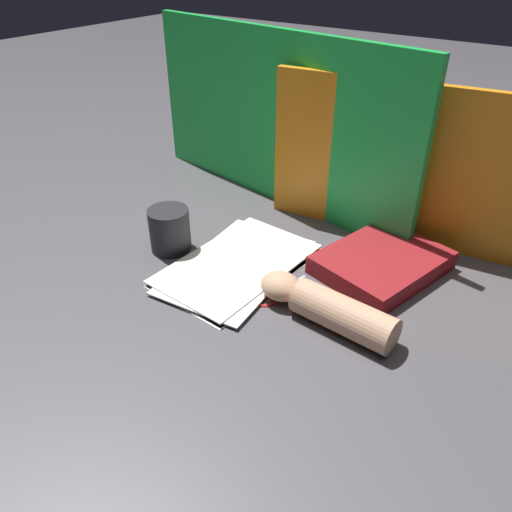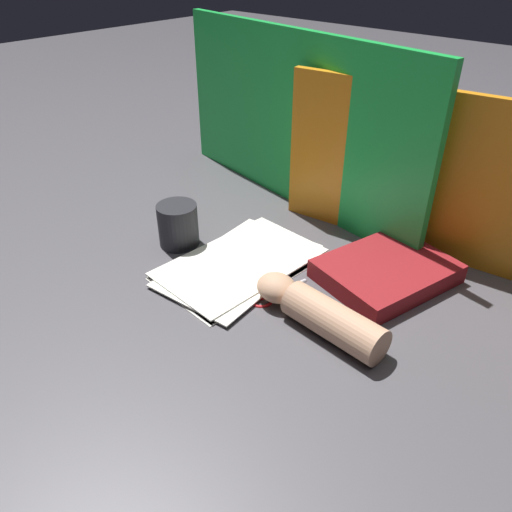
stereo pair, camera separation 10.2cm
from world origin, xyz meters
name	(u,v)px [view 2 (the right image)]	position (x,y,z in m)	size (l,w,h in m)	color
ground_plane	(254,286)	(0.00, 0.00, 0.00)	(6.00, 6.00, 0.00)	#4C494F
backdrop_panel_left	(292,121)	(-0.20, 0.37, 0.22)	(0.83, 0.15, 0.43)	green
backdrop_panel_center	(449,180)	(0.22, 0.37, 0.18)	(0.75, 0.12, 0.36)	orange
paper_stack	(241,264)	(-0.07, 0.03, 0.01)	(0.25, 0.37, 0.01)	white
book_closed	(386,271)	(0.19, 0.20, 0.02)	(0.26, 0.30, 0.04)	maroon
scissors	(269,293)	(0.04, 0.00, 0.00)	(0.14, 0.14, 0.01)	silver
hand_forearm	(319,312)	(0.17, -0.01, 0.03)	(0.28, 0.09, 0.07)	tan
paper_scrap_near	(221,305)	(0.00, -0.09, 0.00)	(0.02, 0.02, 0.00)	white
paper_scrap_mid	(231,310)	(0.02, -0.09, 0.00)	(0.03, 0.03, 0.00)	white
paper_scrap_far	(234,298)	(0.00, -0.06, 0.00)	(0.01, 0.02, 0.00)	white
mug	(178,225)	(-0.24, 0.01, 0.05)	(0.09, 0.09, 0.10)	#232328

